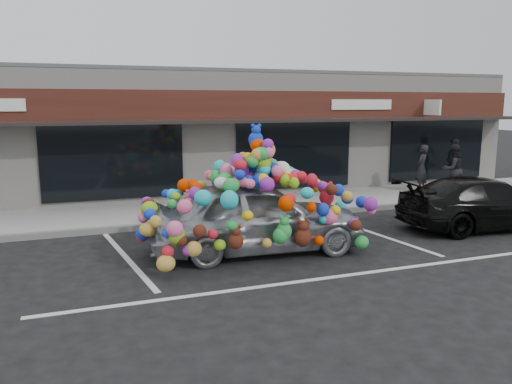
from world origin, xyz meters
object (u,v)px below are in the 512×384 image
object	(u,v)px
toy_car	(257,208)
pedestrian_b	(452,169)
black_sedan	(485,203)
pedestrian_a	(421,168)
pedestrian_c	(453,162)

from	to	relation	value
toy_car	pedestrian_b	bearing A→B (deg)	-63.08
black_sedan	pedestrian_a	world-z (taller)	pedestrian_a
pedestrian_b	pedestrian_c	xyz separation A→B (m)	(1.16, 1.27, 0.04)
black_sedan	pedestrian_c	xyz separation A→B (m)	(3.26, 4.88, 0.38)
pedestrian_a	pedestrian_c	distance (m)	1.85
pedestrian_c	toy_car	bearing A→B (deg)	-47.91
black_sedan	pedestrian_a	bearing A→B (deg)	-13.30
toy_car	pedestrian_c	bearing A→B (deg)	-59.26
toy_car	pedestrian_a	distance (m)	8.86
pedestrian_a	pedestrian_c	xyz separation A→B (m)	(1.79, 0.46, 0.07)
pedestrian_c	pedestrian_a	bearing A→B (deg)	-60.31
pedestrian_b	pedestrian_c	distance (m)	1.72
pedestrian_a	pedestrian_b	size ratio (longest dim) A/B	0.96
pedestrian_b	black_sedan	bearing A→B (deg)	58.07
toy_car	pedestrian_c	size ratio (longest dim) A/B	2.83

